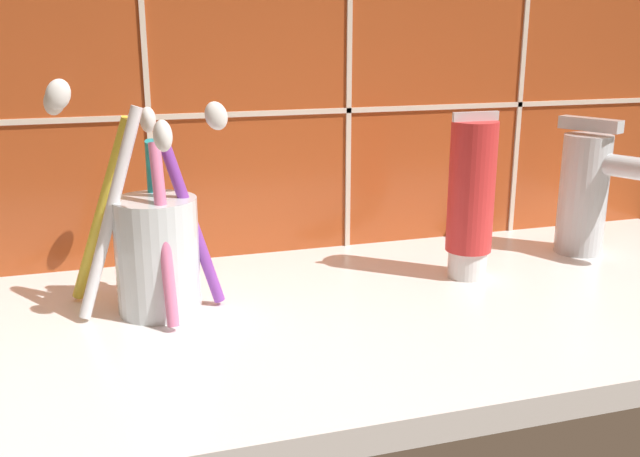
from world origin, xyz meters
TOP-DOWN VIEW (x-y plane):
  - sink_counter at (0.00, 0.00)cm, footprint 76.51×33.59cm
  - tile_wall_backsplash at (0.01, 17.04)cm, footprint 86.51×1.72cm
  - toothbrush_cup at (-18.19, 4.22)cm, footprint 14.13×12.74cm
  - toothpaste_tube at (9.12, 4.12)cm, footprint 4.26×4.06cm
  - sink_faucet at (23.62, 6.85)cm, footprint 6.75×11.37cm

SIDE VIEW (x-z plane):
  - sink_counter at x=0.00cm, z-range 0.00..2.00cm
  - toothbrush_cup at x=-18.19cm, z-range -1.74..16.76cm
  - sink_faucet at x=23.62cm, z-range 1.87..15.25cm
  - toothpaste_tube at x=9.12cm, z-range 1.94..16.76cm
  - tile_wall_backsplash at x=0.01cm, z-range 0.01..41.75cm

